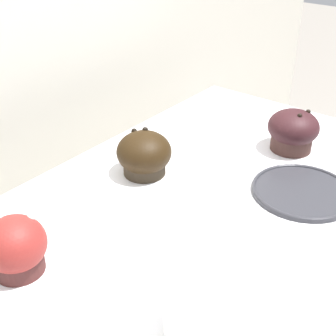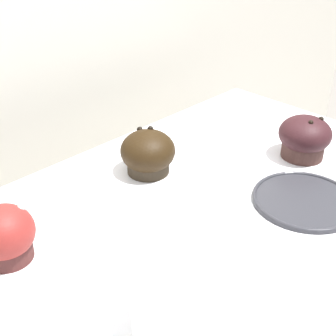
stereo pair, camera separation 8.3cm
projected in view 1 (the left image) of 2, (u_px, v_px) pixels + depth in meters
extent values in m
cube|color=beige|center=(0.00, 116.00, 1.11)|extent=(3.20, 0.10, 1.80)
cylinder|color=#3F2622|center=(292.00, 138.00, 0.97)|extent=(0.08, 0.08, 0.05)
ellipsoid|color=black|center=(293.00, 127.00, 0.96)|extent=(0.11, 0.11, 0.07)
sphere|color=black|center=(308.00, 112.00, 0.95)|extent=(0.01, 0.01, 0.01)
sphere|color=black|center=(300.00, 116.00, 0.93)|extent=(0.01, 0.01, 0.01)
cylinder|color=#492320|center=(18.00, 257.00, 0.66)|extent=(0.07, 0.07, 0.05)
ellipsoid|color=maroon|center=(15.00, 244.00, 0.65)|extent=(0.09, 0.09, 0.08)
sphere|color=white|center=(31.00, 217.00, 0.65)|extent=(0.01, 0.01, 0.01)
sphere|color=white|center=(0.00, 218.00, 0.65)|extent=(0.01, 0.01, 0.01)
cylinder|color=#30271B|center=(144.00, 162.00, 0.89)|extent=(0.08, 0.08, 0.05)
ellipsoid|color=black|center=(144.00, 152.00, 0.88)|extent=(0.11, 0.11, 0.08)
sphere|color=black|center=(134.00, 131.00, 0.89)|extent=(0.01, 0.01, 0.01)
sphere|color=black|center=(145.00, 130.00, 0.88)|extent=(0.01, 0.01, 0.01)
cylinder|color=white|center=(198.00, 314.00, 0.56)|extent=(0.08, 0.08, 0.08)
cylinder|color=black|center=(199.00, 293.00, 0.54)|extent=(0.07, 0.07, 0.01)
cylinder|color=#2D2D33|center=(302.00, 192.00, 0.84)|extent=(0.18, 0.18, 0.01)
torus|color=#2D2D33|center=(303.00, 190.00, 0.84)|extent=(0.18, 0.18, 0.01)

